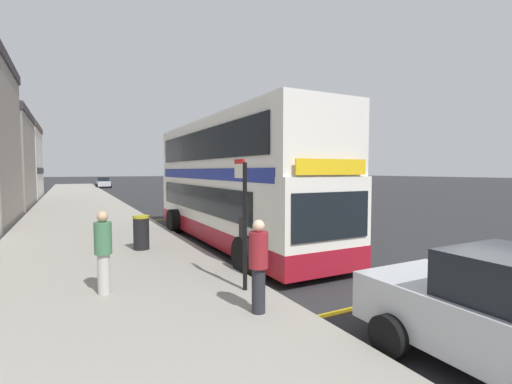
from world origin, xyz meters
The scene contains 9 objects.
ground_plane centered at (0.00, 32.00, 0.00)m, with size 260.00×260.00×0.00m, color #28282B.
pavement_near centered at (-7.00, 32.00, 0.07)m, with size 6.00×76.00×0.14m, color gray.
double_decker_bus centered at (-2.46, 7.71, 2.06)m, with size 3.23×11.06×4.40m.
bus_bay_markings centered at (-2.44, 7.92, 0.01)m, with size 3.13×14.29×0.01m.
bus_stop_sign centered at (-4.53, 2.51, 1.75)m, with size 0.09×0.51×2.74m.
parked_car_silver_across centered at (-3.17, 54.57, 0.80)m, with size 2.09×4.20×1.62m.
pedestrian_waiting_near_sign centered at (-7.17, 3.54, 1.06)m, with size 0.34×0.34×1.69m.
pedestrian_further_back centered at (-4.84, 1.25, 1.03)m, with size 0.34×0.34×1.65m.
litter_bin centered at (-5.76, 7.43, 0.68)m, with size 0.51×0.51×1.08m.
Camera 1 is at (-7.74, -4.18, 2.64)m, focal length 25.09 mm.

